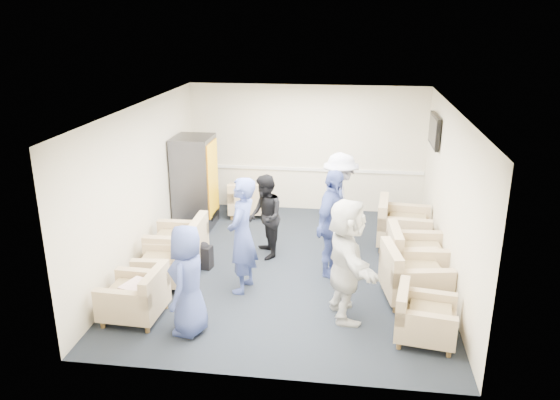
# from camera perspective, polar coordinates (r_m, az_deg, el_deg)

# --- Properties ---
(floor) EXTENTS (6.00, 6.00, 0.00)m
(floor) POSITION_cam_1_polar(r_m,az_deg,el_deg) (9.31, 1.06, -7.03)
(floor) COLOR black
(floor) RESTS_ON ground
(ceiling) EXTENTS (6.00, 6.00, 0.00)m
(ceiling) POSITION_cam_1_polar(r_m,az_deg,el_deg) (8.49, 1.17, 9.60)
(ceiling) COLOR white
(ceiling) RESTS_ON back_wall
(back_wall) EXTENTS (5.00, 0.02, 2.70)m
(back_wall) POSITION_cam_1_polar(r_m,az_deg,el_deg) (11.69, 2.80, 5.37)
(back_wall) COLOR beige
(back_wall) RESTS_ON floor
(front_wall) EXTENTS (5.00, 0.02, 2.70)m
(front_wall) POSITION_cam_1_polar(r_m,az_deg,el_deg) (6.05, -2.17, -7.77)
(front_wall) COLOR beige
(front_wall) RESTS_ON floor
(left_wall) EXTENTS (0.02, 6.00, 2.70)m
(left_wall) POSITION_cam_1_polar(r_m,az_deg,el_deg) (9.41, -14.20, 1.49)
(left_wall) COLOR beige
(left_wall) RESTS_ON floor
(right_wall) EXTENTS (0.02, 6.00, 2.70)m
(right_wall) POSITION_cam_1_polar(r_m,az_deg,el_deg) (8.90, 17.32, 0.20)
(right_wall) COLOR beige
(right_wall) RESTS_ON floor
(chair_rail) EXTENTS (4.98, 0.04, 0.06)m
(chair_rail) POSITION_cam_1_polar(r_m,az_deg,el_deg) (11.78, 2.76, 3.22)
(chair_rail) COLOR white
(chair_rail) RESTS_ON back_wall
(tv) EXTENTS (0.10, 1.00, 0.58)m
(tv) POSITION_cam_1_polar(r_m,az_deg,el_deg) (10.44, 15.83, 6.98)
(tv) COLOR black
(tv) RESTS_ON right_wall
(armchair_left_near) EXTENTS (0.83, 0.83, 0.64)m
(armchair_left_near) POSITION_cam_1_polar(r_m,az_deg,el_deg) (7.97, -14.68, -9.86)
(armchair_left_near) COLOR tan
(armchair_left_near) RESTS_ON floor
(armchair_left_mid) EXTENTS (0.82, 0.82, 0.61)m
(armchair_left_mid) POSITION_cam_1_polar(r_m,az_deg,el_deg) (8.81, -11.87, -6.82)
(armchair_left_mid) COLOR tan
(armchair_left_mid) RESTS_ON floor
(armchair_left_far) EXTENTS (0.91, 0.91, 0.71)m
(armchair_left_far) POSITION_cam_1_polar(r_m,az_deg,el_deg) (9.41, -10.34, -4.68)
(armchair_left_far) COLOR tan
(armchair_left_far) RESTS_ON floor
(armchair_right_near) EXTENTS (0.86, 0.86, 0.60)m
(armchair_right_near) POSITION_cam_1_polar(r_m,az_deg,el_deg) (7.50, 14.60, -11.91)
(armchair_right_near) COLOR tan
(armchair_right_near) RESTS_ON floor
(armchair_right_midnear) EXTENTS (1.04, 1.04, 0.72)m
(armchair_right_midnear) POSITION_cam_1_polar(r_m,az_deg,el_deg) (8.40, 13.52, -7.90)
(armchair_right_midnear) COLOR tan
(armchair_right_midnear) RESTS_ON floor
(armchair_right_midfar) EXTENTS (0.96, 0.96, 0.72)m
(armchair_right_midfar) POSITION_cam_1_polar(r_m,az_deg,el_deg) (9.06, 13.78, -5.85)
(armchair_right_midfar) COLOR tan
(armchair_right_midfar) RESTS_ON floor
(armchair_right_far) EXTENTS (1.02, 1.02, 0.75)m
(armchair_right_far) POSITION_cam_1_polar(r_m,az_deg,el_deg) (10.22, 12.46, -2.78)
(armchair_right_far) COLOR tan
(armchair_right_far) RESTS_ON floor
(armchair_corner) EXTENTS (0.93, 0.93, 0.65)m
(armchair_corner) POSITION_cam_1_polar(r_m,az_deg,el_deg) (11.57, -3.38, -0.07)
(armchair_corner) COLOR tan
(armchair_corner) RESTS_ON floor
(vending_machine) EXTENTS (0.74, 0.87, 1.83)m
(vending_machine) POSITION_cam_1_polar(r_m,az_deg,el_deg) (10.92, -8.85, 1.86)
(vending_machine) COLOR #45454C
(vending_machine) RESTS_ON floor
(backpack) EXTENTS (0.30, 0.24, 0.47)m
(backpack) POSITION_cam_1_polar(r_m,az_deg,el_deg) (9.28, -7.96, -5.67)
(backpack) COLOR black
(backpack) RESTS_ON floor
(pillow) EXTENTS (0.42, 0.47, 0.11)m
(pillow) POSITION_cam_1_polar(r_m,az_deg,el_deg) (7.90, -14.81, -8.82)
(pillow) COLOR silver
(pillow) RESTS_ON armchair_left_near
(person_front_left) EXTENTS (0.55, 0.78, 1.52)m
(person_front_left) POSITION_cam_1_polar(r_m,az_deg,el_deg) (7.32, -9.59, -8.26)
(person_front_left) COLOR #3C4C91
(person_front_left) RESTS_ON floor
(person_mid_left) EXTENTS (0.54, 0.72, 1.81)m
(person_mid_left) POSITION_cam_1_polar(r_m,az_deg,el_deg) (8.25, -3.98, -3.71)
(person_mid_left) COLOR #3C4C91
(person_mid_left) RESTS_ON floor
(person_back_left) EXTENTS (0.76, 0.86, 1.48)m
(person_back_left) POSITION_cam_1_polar(r_m,az_deg,el_deg) (9.44, -1.57, -1.77)
(person_back_left) COLOR black
(person_back_left) RESTS_ON floor
(person_back_right) EXTENTS (1.06, 1.31, 1.77)m
(person_back_right) POSITION_cam_1_polar(r_m,az_deg,el_deg) (9.82, 6.27, -0.16)
(person_back_right) COLOR silver
(person_back_right) RESTS_ON floor
(person_mid_right) EXTENTS (0.77, 1.13, 1.78)m
(person_mid_right) POSITION_cam_1_polar(r_m,az_deg,el_deg) (8.75, 5.48, -2.50)
(person_mid_right) COLOR #3C4C91
(person_mid_right) RESTS_ON floor
(person_front_right) EXTENTS (0.89, 1.70, 1.76)m
(person_front_right) POSITION_cam_1_polar(r_m,az_deg,el_deg) (7.56, 6.95, -6.19)
(person_front_right) COLOR silver
(person_front_right) RESTS_ON floor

